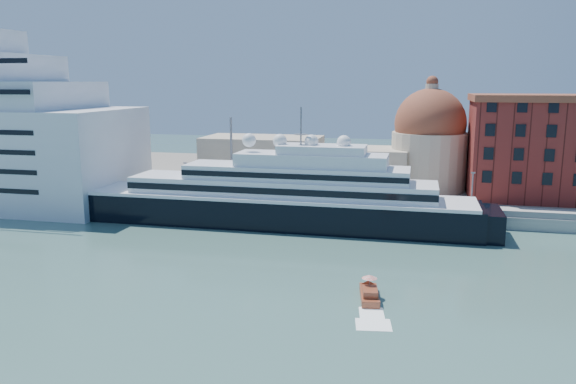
# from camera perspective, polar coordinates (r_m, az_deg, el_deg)

# --- Properties ---
(ground) EXTENTS (400.00, 400.00, 0.00)m
(ground) POSITION_cam_1_polar(r_m,az_deg,el_deg) (88.62, -0.15, -7.25)
(ground) COLOR #32574E
(ground) RESTS_ON ground
(quay) EXTENTS (180.00, 10.00, 2.50)m
(quay) POSITION_cam_1_polar(r_m,az_deg,el_deg) (120.45, 3.54, -1.70)
(quay) COLOR gray
(quay) RESTS_ON ground
(land) EXTENTS (260.00, 72.00, 2.00)m
(land) POSITION_cam_1_polar(r_m,az_deg,el_deg) (160.33, 5.98, 1.39)
(land) COLOR slate
(land) RESTS_ON ground
(quay_fence) EXTENTS (180.00, 0.10, 1.20)m
(quay_fence) POSITION_cam_1_polar(r_m,az_deg,el_deg) (115.72, 3.18, -1.29)
(quay_fence) COLOR slate
(quay_fence) RESTS_ON quay
(superyacht) EXTENTS (91.06, 12.62, 27.21)m
(superyacht) POSITION_cam_1_polar(r_m,az_deg,el_deg) (111.65, -3.08, -0.91)
(superyacht) COLOR black
(superyacht) RESTS_ON ground
(service_barge) EXTENTS (14.11, 7.73, 3.02)m
(service_barge) POSITION_cam_1_polar(r_m,az_deg,el_deg) (133.10, -23.33, -1.54)
(service_barge) COLOR white
(service_barge) RESTS_ON ground
(water_taxi) EXTENTS (3.27, 7.15, 3.27)m
(water_taxi) POSITION_cam_1_polar(r_m,az_deg,el_deg) (75.09, 8.28, -10.19)
(water_taxi) COLOR maroon
(water_taxi) RESTS_ON ground
(warehouse) EXTENTS (43.00, 19.00, 23.25)m
(warehouse) POSITION_cam_1_polar(r_m,az_deg,el_deg) (138.57, 26.73, 4.08)
(warehouse) COLOR maroon
(warehouse) RESTS_ON land
(church) EXTENTS (66.00, 18.00, 25.50)m
(church) POSITION_cam_1_polar(r_m,az_deg,el_deg) (141.22, 7.76, 4.09)
(church) COLOR beige
(church) RESTS_ON land
(lamp_posts) EXTENTS (120.80, 2.40, 18.00)m
(lamp_posts) POSITION_cam_1_polar(r_m,az_deg,el_deg) (119.89, -2.53, 2.43)
(lamp_posts) COLOR slate
(lamp_posts) RESTS_ON quay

